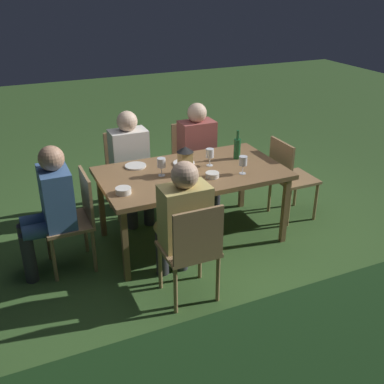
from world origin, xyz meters
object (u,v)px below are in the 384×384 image
object	(u,v)px
chair_head_near	(289,175)
person_in_rust	(199,151)
bowl_olives	(212,175)
bowl_bread	(123,190)
person_in_mustard	(182,219)
wine_glass_b	(243,162)
plate_a	(183,163)
chair_head_far	(75,216)
dining_table	(192,176)
plate_b	(135,166)
wine_glass_a	(161,164)
chair_side_left_a	(192,158)
wine_glass_c	(210,154)
person_in_blue	(50,205)
chair_side_left_b	(127,168)
lantern_centerpiece	(185,159)
person_in_cream	(131,161)
green_bottle_on_table	(237,148)
chair_side_right_b	(192,248)

from	to	relation	value
chair_head_near	person_in_rust	xyz separation A→B (m)	(0.72, -0.68, 0.15)
bowl_olives	bowl_bread	size ratio (longest dim) A/B	0.93
person_in_mustard	bowl_olives	bearing A→B (deg)	-136.35
wine_glass_b	plate_a	world-z (taller)	wine_glass_b
wine_glass_b	chair_head_far	bearing A→B (deg)	-9.10
dining_table	plate_b	world-z (taller)	plate_b
wine_glass_a	wine_glass_b	xyz separation A→B (m)	(-0.70, 0.26, 0.00)
chair_head_far	bowl_olives	bearing A→B (deg)	170.42
chair_side_left_a	wine_glass_c	xyz separation A→B (m)	(0.18, 0.82, 0.35)
chair_side_left_a	wine_glass_c	distance (m)	0.91
person_in_blue	bowl_bread	world-z (taller)	person_in_blue
chair_side_left_b	wine_glass_b	xyz separation A→B (m)	(-0.79, 1.12, 0.35)
person_in_rust	bowl_olives	size ratio (longest dim) A/B	9.25
wine_glass_c	plate_b	world-z (taller)	wine_glass_c
lantern_centerpiece	person_in_mustard	bearing A→B (deg)	64.74
person_in_blue	chair_head_far	bearing A→B (deg)	-180.00
chair_head_far	wine_glass_b	bearing A→B (deg)	170.90
chair_side_left_b	person_in_cream	world-z (taller)	person_in_cream
chair_head_far	lantern_centerpiece	bearing A→B (deg)	178.00
dining_table	chair_head_near	size ratio (longest dim) A/B	1.97
dining_table	plate_b	bearing A→B (deg)	-35.10
person_in_mustard	bowl_bread	bearing A→B (deg)	-54.61
person_in_cream	plate_b	bearing A→B (deg)	80.10
chair_side_left_b	lantern_centerpiece	distance (m)	1.03
green_bottle_on_table	bowl_olives	bearing A→B (deg)	36.84
plate_a	dining_table	bearing A→B (deg)	90.92
person_in_blue	plate_a	world-z (taller)	person_in_blue
chair_head_near	lantern_centerpiece	size ratio (longest dim) A/B	3.28
chair_head_near	plate_b	distance (m)	1.61
bowl_bread	chair_head_far	bearing A→B (deg)	-28.29
wine_glass_c	plate_a	world-z (taller)	wine_glass_c
person_in_blue	wine_glass_a	bearing A→B (deg)	-179.14
chair_side_right_b	plate_b	bearing A→B (deg)	-86.96
person_in_cream	bowl_olives	bearing A→B (deg)	119.29
person_in_rust	bowl_olives	distance (m)	0.93
chair_side_right_b	wine_glass_a	world-z (taller)	wine_glass_a
chair_head_near	chair_side_left_b	bearing A→B (deg)	-30.33
person_in_blue	person_in_mustard	world-z (taller)	same
chair_head_far	bowl_bread	xyz separation A→B (m)	(-0.39, 0.21, 0.26)
person_in_blue	chair_side_right_b	bearing A→B (deg)	136.36
chair_side_right_b	person_in_cream	size ratio (longest dim) A/B	0.76
person_in_cream	bowl_olives	xyz separation A→B (m)	(-0.50, 0.88, 0.11)
dining_table	plate_a	distance (m)	0.21
chair_head_far	wine_glass_a	size ratio (longest dim) A/B	5.15
chair_head_far	person_in_rust	world-z (taller)	person_in_rust
person_in_blue	bowl_olives	bearing A→B (deg)	171.72
wine_glass_b	wine_glass_c	xyz separation A→B (m)	(0.19, -0.30, 0.00)
chair_side_left_a	person_in_rust	world-z (taller)	person_in_rust
chair_head_near	chair_side_right_b	size ratio (longest dim) A/B	1.00
chair_side_left_a	lantern_centerpiece	xyz separation A→B (m)	(0.47, 0.91, 0.38)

